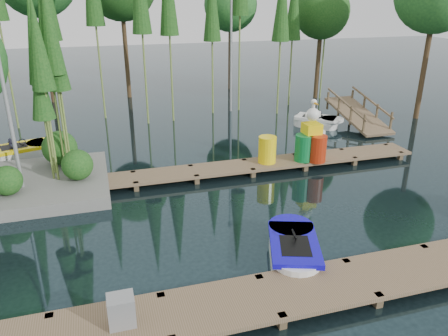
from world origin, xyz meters
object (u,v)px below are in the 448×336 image
object	(u,v)px
boat_yellow_far	(21,152)
utility_cabinet	(121,310)
boat_blue	(293,250)
drum_cluster	(312,142)
yellow_barrel	(267,150)

from	to	relation	value
boat_yellow_far	utility_cabinet	world-z (taller)	boat_yellow_far
boat_blue	boat_yellow_far	world-z (taller)	boat_yellow_far
boat_blue	drum_cluster	xyz separation A→B (m)	(3.22, 5.40, 0.71)
utility_cabinet	yellow_barrel	size ratio (longest dim) A/B	0.62
boat_blue	drum_cluster	distance (m)	6.32
yellow_barrel	drum_cluster	bearing A→B (deg)	-5.39
utility_cabinet	yellow_barrel	bearing A→B (deg)	50.95
yellow_barrel	drum_cluster	size ratio (longest dim) A/B	0.43
boat_blue	boat_yellow_far	size ratio (longest dim) A/B	0.99
boat_blue	drum_cluster	world-z (taller)	drum_cluster
yellow_barrel	boat_blue	bearing A→B (deg)	-105.30
boat_blue	yellow_barrel	xyz separation A→B (m)	(1.52, 5.56, 0.54)
utility_cabinet	boat_blue	bearing A→B (deg)	19.12
drum_cluster	yellow_barrel	bearing A→B (deg)	174.61
utility_cabinet	yellow_barrel	distance (m)	9.02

